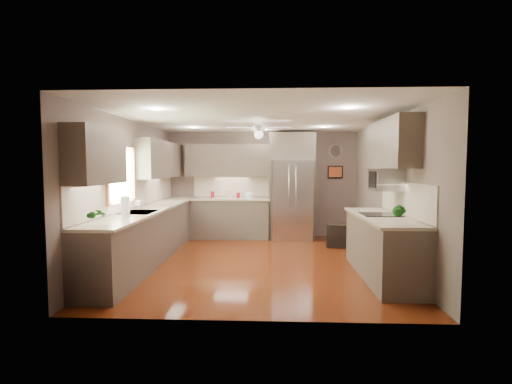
# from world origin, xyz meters

# --- Properties ---
(floor) EXTENTS (5.00, 5.00, 0.00)m
(floor) POSITION_xyz_m (0.00, 0.00, 0.00)
(floor) COLOR #4F250A
(floor) RESTS_ON ground
(ceiling) EXTENTS (5.00, 5.00, 0.00)m
(ceiling) POSITION_xyz_m (0.00, 0.00, 2.50)
(ceiling) COLOR white
(ceiling) RESTS_ON ground
(wall_back) EXTENTS (4.50, 0.00, 4.50)m
(wall_back) POSITION_xyz_m (0.00, 2.50, 1.25)
(wall_back) COLOR #68574F
(wall_back) RESTS_ON ground
(wall_front) EXTENTS (4.50, 0.00, 4.50)m
(wall_front) POSITION_xyz_m (0.00, -2.50, 1.25)
(wall_front) COLOR #68574F
(wall_front) RESTS_ON ground
(wall_left) EXTENTS (0.00, 5.00, 5.00)m
(wall_left) POSITION_xyz_m (-2.25, 0.00, 1.25)
(wall_left) COLOR #68574F
(wall_left) RESTS_ON ground
(wall_right) EXTENTS (0.00, 5.00, 5.00)m
(wall_right) POSITION_xyz_m (2.25, 0.00, 1.25)
(wall_right) COLOR #68574F
(wall_right) RESTS_ON ground
(canister_a) EXTENTS (0.11, 0.11, 0.15)m
(canister_a) POSITION_xyz_m (-1.16, 2.26, 1.02)
(canister_a) COLOR maroon
(canister_a) RESTS_ON back_run
(canister_c) EXTENTS (0.16, 0.16, 0.20)m
(canister_c) POSITION_xyz_m (-0.77, 2.19, 1.03)
(canister_c) COLOR beige
(canister_c) RESTS_ON back_run
(canister_d) EXTENTS (0.11, 0.11, 0.13)m
(canister_d) POSITION_xyz_m (-0.55, 2.25, 1.00)
(canister_d) COLOR maroon
(canister_d) RESTS_ON back_run
(soap_bottle) EXTENTS (0.11, 0.11, 0.21)m
(soap_bottle) POSITION_xyz_m (-2.08, -0.04, 1.04)
(soap_bottle) COLOR white
(soap_bottle) RESTS_ON left_run
(potted_plant_left) EXTENTS (0.17, 0.14, 0.29)m
(potted_plant_left) POSITION_xyz_m (-1.96, -1.90, 1.09)
(potted_plant_left) COLOR #175117
(potted_plant_left) RESTS_ON left_run
(potted_plant_right) EXTENTS (0.21, 0.19, 0.33)m
(potted_plant_right) POSITION_xyz_m (1.91, -1.56, 1.10)
(potted_plant_right) COLOR #175117
(potted_plant_right) RESTS_ON right_run
(bowl) EXTENTS (0.29, 0.29, 0.06)m
(bowl) POSITION_xyz_m (-0.29, 2.22, 0.97)
(bowl) COLOR beige
(bowl) RESTS_ON back_run
(left_run) EXTENTS (0.65, 4.70, 1.45)m
(left_run) POSITION_xyz_m (-1.95, 0.15, 0.48)
(left_run) COLOR #4D4538
(left_run) RESTS_ON ground
(back_run) EXTENTS (1.85, 0.65, 1.45)m
(back_run) POSITION_xyz_m (-0.72, 2.20, 0.48)
(back_run) COLOR #4D4538
(back_run) RESTS_ON ground
(uppers) EXTENTS (4.50, 4.70, 0.95)m
(uppers) POSITION_xyz_m (-0.74, 0.71, 1.87)
(uppers) COLOR #4D4538
(uppers) RESTS_ON wall_left
(window) EXTENTS (0.05, 1.12, 0.92)m
(window) POSITION_xyz_m (-2.22, -0.50, 1.55)
(window) COLOR #BFF2B2
(window) RESTS_ON wall_left
(sink) EXTENTS (0.50, 0.70, 0.32)m
(sink) POSITION_xyz_m (-1.93, -0.50, 0.91)
(sink) COLOR silver
(sink) RESTS_ON left_run
(refrigerator) EXTENTS (1.06, 0.75, 2.45)m
(refrigerator) POSITION_xyz_m (0.70, 2.16, 1.19)
(refrigerator) COLOR silver
(refrigerator) RESTS_ON ground
(right_run) EXTENTS (0.70, 2.20, 1.45)m
(right_run) POSITION_xyz_m (1.93, -0.80, 0.48)
(right_run) COLOR #4D4538
(right_run) RESTS_ON ground
(microwave) EXTENTS (0.43, 0.55, 0.34)m
(microwave) POSITION_xyz_m (2.03, -0.55, 1.48)
(microwave) COLOR silver
(microwave) RESTS_ON wall_right
(ceiling_fan) EXTENTS (1.18, 1.18, 0.32)m
(ceiling_fan) POSITION_xyz_m (-0.00, 0.30, 2.33)
(ceiling_fan) COLOR white
(ceiling_fan) RESTS_ON ceiling
(recessed_lights) EXTENTS (2.84, 3.14, 0.01)m
(recessed_lights) POSITION_xyz_m (-0.04, 0.40, 2.49)
(recessed_lights) COLOR white
(recessed_lights) RESTS_ON ceiling
(wall_clock) EXTENTS (0.30, 0.03, 0.30)m
(wall_clock) POSITION_xyz_m (1.75, 2.48, 2.05)
(wall_clock) COLOR white
(wall_clock) RESTS_ON wall_back
(framed_print) EXTENTS (0.36, 0.03, 0.30)m
(framed_print) POSITION_xyz_m (1.75, 2.48, 1.55)
(framed_print) COLOR black
(framed_print) RESTS_ON wall_back
(stool) EXTENTS (0.50, 0.50, 0.50)m
(stool) POSITION_xyz_m (1.62, 1.36, 0.24)
(stool) COLOR black
(stool) RESTS_ON ground
(paper_towel) EXTENTS (0.13, 0.13, 0.33)m
(paper_towel) POSITION_xyz_m (-1.96, -0.99, 1.08)
(paper_towel) COLOR white
(paper_towel) RESTS_ON left_run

